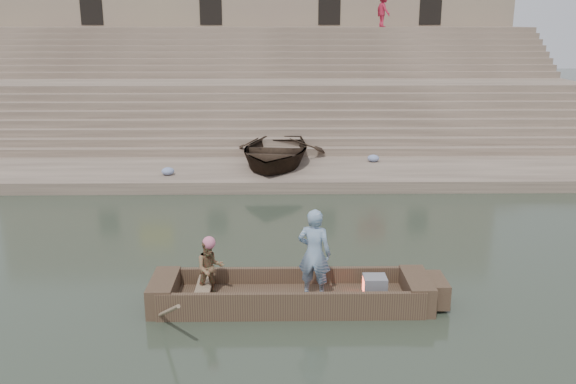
{
  "coord_description": "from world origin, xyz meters",
  "views": [
    {
      "loc": [
        1.97,
        -13.39,
        5.57
      ],
      "look_at": [
        2.2,
        1.33,
        1.4
      ],
      "focal_mm": 37.91,
      "sensor_mm": 36.0,
      "label": 1
    }
  ],
  "objects_px": {
    "standing_man": "(314,253)",
    "main_rowboat": "(291,300)",
    "pedestrian": "(383,10)",
    "beached_rowboat": "(274,151)",
    "television": "(374,286)",
    "rowing_man": "(210,268)"
  },
  "relations": [
    {
      "from": "television",
      "to": "beached_rowboat",
      "type": "relative_size",
      "value": 0.09
    },
    {
      "from": "main_rowboat",
      "to": "television",
      "type": "distance_m",
      "value": 1.71
    },
    {
      "from": "rowing_man",
      "to": "pedestrian",
      "type": "relative_size",
      "value": 0.67
    },
    {
      "from": "main_rowboat",
      "to": "pedestrian",
      "type": "bearing_deg",
      "value": 76.75
    },
    {
      "from": "pedestrian",
      "to": "beached_rowboat",
      "type": "bearing_deg",
      "value": 134.0
    },
    {
      "from": "standing_man",
      "to": "main_rowboat",
      "type": "bearing_deg",
      "value": 14.05
    },
    {
      "from": "television",
      "to": "main_rowboat",
      "type": "bearing_deg",
      "value": 180.0
    },
    {
      "from": "main_rowboat",
      "to": "standing_man",
      "type": "distance_m",
      "value": 1.13
    },
    {
      "from": "standing_man",
      "to": "pedestrian",
      "type": "bearing_deg",
      "value": -85.19
    },
    {
      "from": "standing_man",
      "to": "rowing_man",
      "type": "distance_m",
      "value": 2.1
    },
    {
      "from": "standing_man",
      "to": "rowing_man",
      "type": "height_order",
      "value": "standing_man"
    },
    {
      "from": "main_rowboat",
      "to": "beached_rowboat",
      "type": "xyz_separation_m",
      "value": [
        -0.39,
        10.73,
        0.81
      ]
    },
    {
      "from": "standing_man",
      "to": "television",
      "type": "xyz_separation_m",
      "value": [
        1.22,
        0.02,
        -0.71
      ]
    },
    {
      "from": "television",
      "to": "beached_rowboat",
      "type": "distance_m",
      "value": 10.94
    },
    {
      "from": "beached_rowboat",
      "to": "television",
      "type": "bearing_deg",
      "value": -71.43
    },
    {
      "from": "pedestrian",
      "to": "main_rowboat",
      "type": "bearing_deg",
      "value": 145.41
    },
    {
      "from": "beached_rowboat",
      "to": "standing_man",
      "type": "bearing_deg",
      "value": -77.82
    },
    {
      "from": "television",
      "to": "beached_rowboat",
      "type": "xyz_separation_m",
      "value": [
        -2.07,
        10.73,
        0.5
      ]
    },
    {
      "from": "rowing_man",
      "to": "beached_rowboat",
      "type": "height_order",
      "value": "beached_rowboat"
    },
    {
      "from": "standing_man",
      "to": "beached_rowboat",
      "type": "height_order",
      "value": "standing_man"
    },
    {
      "from": "beached_rowboat",
      "to": "rowing_man",
      "type": "bearing_deg",
      "value": -88.86
    },
    {
      "from": "standing_man",
      "to": "rowing_man",
      "type": "bearing_deg",
      "value": 15.83
    }
  ]
}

